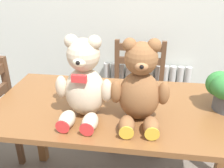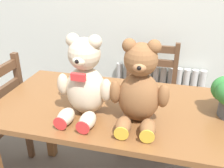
% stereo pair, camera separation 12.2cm
% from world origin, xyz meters
% --- Properties ---
extents(radiator, '(0.82, 0.10, 0.62)m').
position_xyz_m(radiator, '(0.11, 1.34, 0.28)').
color(radiator, beige).
rests_on(radiator, ground_plane).
extents(dining_table, '(1.48, 0.72, 0.75)m').
position_xyz_m(dining_table, '(0.00, 0.36, 0.64)').
color(dining_table, brown).
rests_on(dining_table, ground_plane).
extents(wooden_chair_behind, '(0.44, 0.45, 0.87)m').
position_xyz_m(wooden_chair_behind, '(0.04, 1.09, 0.45)').
color(wooden_chair_behind, brown).
rests_on(wooden_chair_behind, ground_plane).
extents(teddy_bear_left, '(0.29, 0.29, 0.42)m').
position_xyz_m(teddy_bear_left, '(-0.20, 0.24, 0.93)').
color(teddy_bear_left, beige).
rests_on(teddy_bear_left, dining_table).
extents(teddy_bear_right, '(0.29, 0.29, 0.41)m').
position_xyz_m(teddy_bear_right, '(0.07, 0.24, 0.92)').
color(teddy_bear_right, brown).
rests_on(teddy_bear_right, dining_table).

